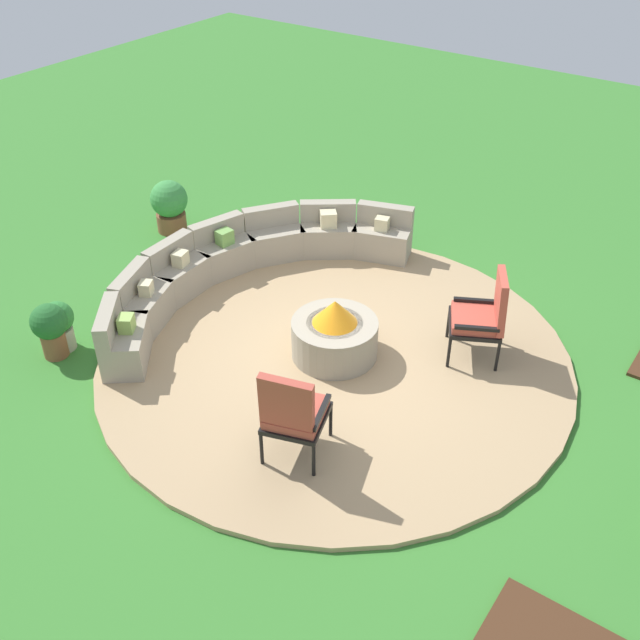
% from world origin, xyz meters
% --- Properties ---
extents(ground_plane, '(24.00, 24.00, 0.00)m').
position_xyz_m(ground_plane, '(0.00, 0.00, 0.00)').
color(ground_plane, '#387A2D').
extents(patio_circle, '(5.35, 5.35, 0.06)m').
position_xyz_m(patio_circle, '(0.00, 0.00, 0.03)').
color(patio_circle, tan).
rests_on(patio_circle, ground_plane).
extents(fire_pit, '(0.97, 0.97, 0.72)m').
position_xyz_m(fire_pit, '(0.00, 0.00, 0.34)').
color(fire_pit, '#9E937F').
rests_on(fire_pit, patio_circle).
extents(curved_stone_bench, '(4.42, 2.27, 0.70)m').
position_xyz_m(curved_stone_bench, '(0.54, 1.81, 0.34)').
color(curved_stone_bench, '#9E937F').
rests_on(curved_stone_bench, patio_circle).
extents(lounge_chair_front_left, '(0.76, 0.71, 1.11)m').
position_xyz_m(lounge_chair_front_left, '(-1.54, -0.58, 0.62)').
color(lounge_chair_front_left, black).
rests_on(lounge_chair_front_left, patio_circle).
extents(lounge_chair_front_right, '(0.79, 0.79, 1.06)m').
position_xyz_m(lounge_chair_front_right, '(0.95, -1.34, 0.61)').
color(lounge_chair_front_right, black).
rests_on(lounge_chair_front_right, patio_circle).
extents(potted_plant_0, '(0.54, 0.54, 0.78)m').
position_xyz_m(potted_plant_0, '(1.16, 3.69, 0.42)').
color(potted_plant_0, brown).
rests_on(potted_plant_0, ground_plane).
extents(potted_plant_2, '(0.41, 0.41, 0.67)m').
position_xyz_m(potted_plant_2, '(-1.79, 2.64, 0.39)').
color(potted_plant_2, brown).
rests_on(potted_plant_2, ground_plane).
extents(potted_plant_3, '(0.37, 0.37, 0.62)m').
position_xyz_m(potted_plant_3, '(-1.65, 2.68, 0.34)').
color(potted_plant_3, '#A89E8E').
rests_on(potted_plant_3, ground_plane).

